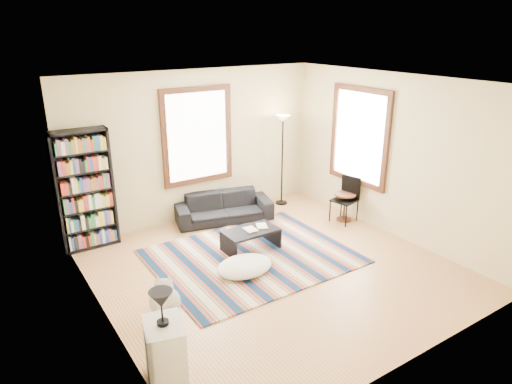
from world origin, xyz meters
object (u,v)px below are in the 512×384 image
floor_cushion (245,266)px  side_table (344,207)px  sofa (224,207)px  folding_chair (344,200)px  floor_lamp (282,161)px  coffee_table (251,240)px  white_cabinet (165,353)px  dog (164,293)px  bookshelf (85,190)px

floor_cushion → side_table: (2.64, 0.64, 0.16)m
sofa → folding_chair: (1.87, -1.30, 0.17)m
sofa → folding_chair: 2.28m
sofa → floor_lamp: (1.44, 0.10, 0.67)m
sofa → floor_lamp: size_ratio=0.97×
floor_cushion → side_table: side_table is taller
coffee_table → white_cabinet: 3.10m
floor_cushion → folding_chair: bearing=13.1°
floor_lamp → side_table: size_ratio=3.44×
dog → folding_chair: bearing=33.6°
coffee_table → side_table: size_ratio=1.67×
floor_lamp → folding_chair: 1.55m
side_table → white_cabinet: size_ratio=0.77×
bookshelf → coffee_table: size_ratio=2.22×
folding_chair → white_cabinet: 4.90m
sofa → folding_chair: size_ratio=2.10×
sofa → side_table: (1.92, -1.27, 0.01)m
bookshelf → dog: bookshelf is taller
bookshelf → floor_lamp: (3.85, -0.17, -0.07)m
bookshelf → white_cabinet: size_ratio=2.86×
folding_chair → dog: size_ratio=1.39×
sofa → dog: bearing=-119.0°
bookshelf → white_cabinet: 3.68m
folding_chair → coffee_table: bearing=167.7°
folding_chair → white_cabinet: folding_chair is taller
sofa → dog: (-2.13, -2.23, 0.05)m
floor_lamp → coffee_table: bearing=-139.6°
dog → white_cabinet: bearing=-91.3°
sofa → white_cabinet: (-2.58, -3.35, 0.09)m
coffee_table → dog: dog is taller
sofa → bookshelf: 2.54m
bookshelf → side_table: size_ratio=3.70×
sofa → white_cabinet: 4.23m
floor_cushion → white_cabinet: bearing=-142.2°
floor_lamp → folding_chair: size_ratio=2.16×
floor_lamp → dog: floor_lamp is taller
floor_cushion → white_cabinet: white_cabinet is taller
floor_cushion → side_table: size_ratio=1.63×
white_cabinet → floor_cushion: bearing=52.6°
bookshelf → folding_chair: bookshelf is taller
white_cabinet → dog: (0.45, 1.12, -0.04)m
coffee_table → floor_cushion: coffee_table is taller
floor_cushion → side_table: 2.72m
floor_lamp → floor_cushion: bearing=-137.2°
floor_lamp → white_cabinet: (-4.02, -3.45, -0.58)m
white_cabinet → sofa: bearing=67.1°
dog → floor_cushion: bearing=33.5°
side_table → dog: 4.16m
sofa → folding_chair: bearing=-20.2°
sofa → dog: dog is taller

